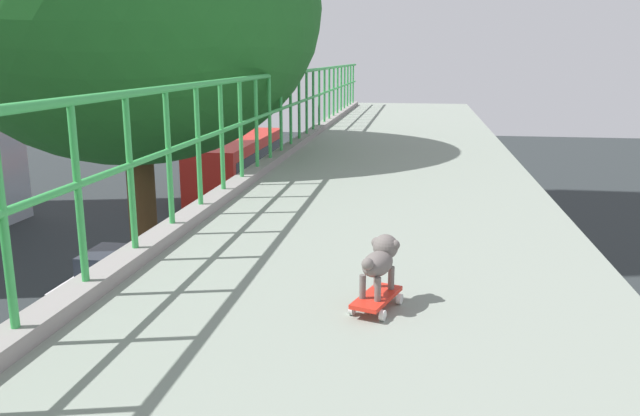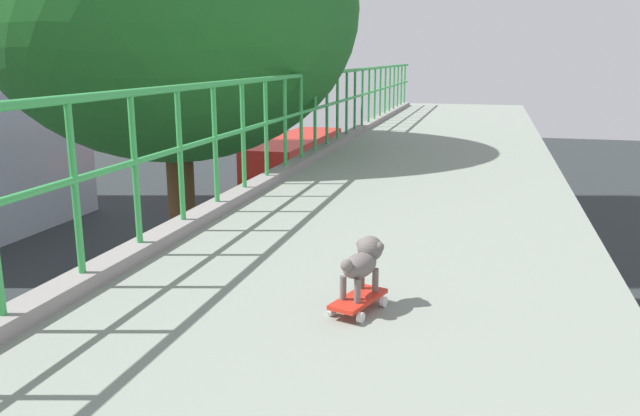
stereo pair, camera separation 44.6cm
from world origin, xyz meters
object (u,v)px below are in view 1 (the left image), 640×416
car_silver_fifth (163,330)px  car_black_seventh (250,245)px  toy_skateboard (377,298)px  city_bus (239,162)px  car_white_sixth (110,276)px  small_dog (380,259)px

car_silver_fifth → car_black_seventh: car_black_seventh is taller
car_black_seventh → toy_skateboard: toy_skateboard is taller
car_silver_fifth → city_bus: size_ratio=0.38×
car_white_sixth → small_dog: small_dog is taller
car_silver_fifth → small_dog: (6.05, -10.80, 5.63)m
city_bus → small_dog: small_dog is taller
car_black_seventh → city_bus: size_ratio=0.42×
car_silver_fifth → car_white_sixth: (-3.13, 3.45, 0.06)m
city_bus → toy_skateboard: bearing=-72.4°
car_white_sixth → city_bus: bearing=91.2°
car_silver_fifth → car_white_sixth: car_white_sixth is taller
city_bus → small_dog: size_ratio=27.91×
car_silver_fifth → car_black_seventh: size_ratio=0.90×
car_white_sixth → toy_skateboard: (9.17, -14.31, 5.36)m
city_bus → toy_skateboard: toy_skateboard is taller
car_black_seventh → small_dog: 19.81m
car_black_seventh → small_dog: small_dog is taller
car_white_sixth → car_black_seventh: (3.42, 3.89, 0.03)m
small_dog → city_bus: bearing=107.6°
city_bus → toy_skateboard: 31.70m
car_black_seventh → car_white_sixth: bearing=-131.3°
car_white_sixth → city_bus: city_bus is taller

